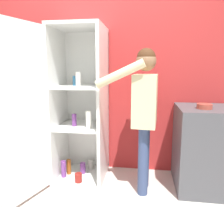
% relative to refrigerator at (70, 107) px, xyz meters
% --- Properties ---
extents(wall_back, '(7.00, 0.06, 2.55)m').
position_rel_refrigerator_xyz_m(wall_back, '(0.29, 0.43, 0.38)').
color(wall_back, '#B72D2D').
rests_on(wall_back, ground_plane).
extents(refrigerator, '(0.82, 1.16, 1.82)m').
position_rel_refrigerator_xyz_m(refrigerator, '(0.00, 0.00, 0.00)').
color(refrigerator, white).
rests_on(refrigerator, ground_plane).
extents(person, '(0.63, 0.56, 1.55)m').
position_rel_refrigerator_xyz_m(person, '(0.85, -0.10, 0.08)').
color(person, '#384770').
rests_on(person, ground_plane).
extents(counter, '(0.76, 0.65, 0.92)m').
position_rel_refrigerator_xyz_m(counter, '(1.60, 0.06, -0.43)').
color(counter, '#4C4C51').
rests_on(counter, ground_plane).
extents(bowl, '(0.16, 0.16, 0.05)m').
position_rel_refrigerator_xyz_m(bowl, '(1.47, -0.03, 0.05)').
color(bowl, '#B24738').
rests_on(bowl, counter).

